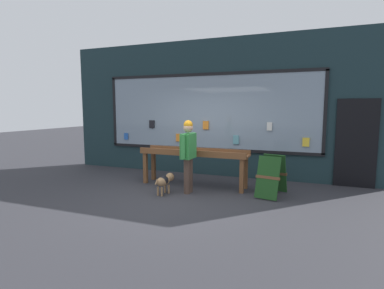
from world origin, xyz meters
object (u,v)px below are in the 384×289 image
at_px(person_browsing, 188,151).
at_px(small_dog, 164,181).
at_px(sandwich_board_sign, 272,175).
at_px(display_table_main, 194,156).

height_order(person_browsing, small_dog, person_browsing).
bearing_deg(sandwich_board_sign, small_dog, -150.40).
xyz_separation_m(person_browsing, small_dog, (-0.45, -0.28, -0.64)).
distance_m(person_browsing, sandwich_board_sign, 1.87).
relative_size(small_dog, sandwich_board_sign, 0.70).
height_order(display_table_main, person_browsing, person_browsing).
bearing_deg(person_browsing, display_table_main, 10.75).
bearing_deg(person_browsing, sandwich_board_sign, -74.57).
xyz_separation_m(display_table_main, sandwich_board_sign, (1.85, -0.19, -0.28)).
relative_size(person_browsing, small_dog, 2.60).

